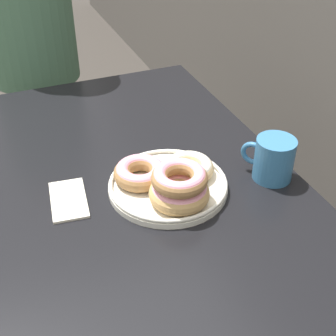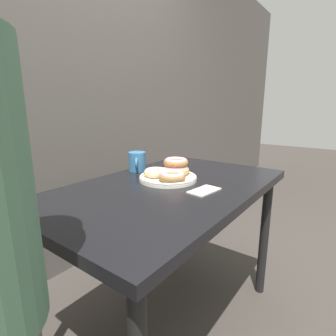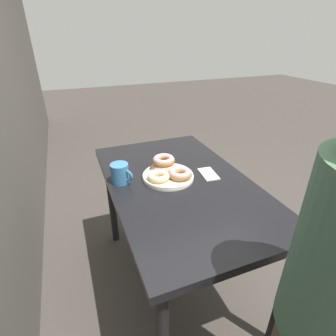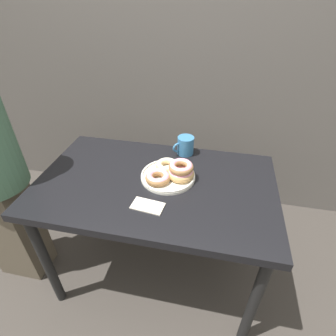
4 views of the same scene
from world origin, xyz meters
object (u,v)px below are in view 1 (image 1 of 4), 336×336
at_px(donut_plate, 170,180).
at_px(coffee_mug, 273,158).
at_px(person_figure, 33,58).
at_px(dining_table, 143,208).
at_px(napkin, 69,200).

distance_m(donut_plate, coffee_mug, 0.25).
bearing_deg(person_figure, coffee_mug, 23.64).
xyz_separation_m(coffee_mug, person_figure, (-0.94, -0.41, -0.05)).
relative_size(dining_table, coffee_mug, 10.37).
height_order(dining_table, napkin, napkin).
relative_size(donut_plate, person_figure, 0.21).
distance_m(coffee_mug, napkin, 0.48).
relative_size(person_figure, napkin, 9.51).
bearing_deg(person_figure, napkin, -3.75).
bearing_deg(donut_plate, napkin, -105.28).
bearing_deg(donut_plate, coffee_mug, 82.28).
distance_m(dining_table, coffee_mug, 0.34).
bearing_deg(donut_plate, person_figure, -169.66).
height_order(dining_table, donut_plate, donut_plate).
xyz_separation_m(dining_table, napkin, (0.01, -0.18, 0.09)).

